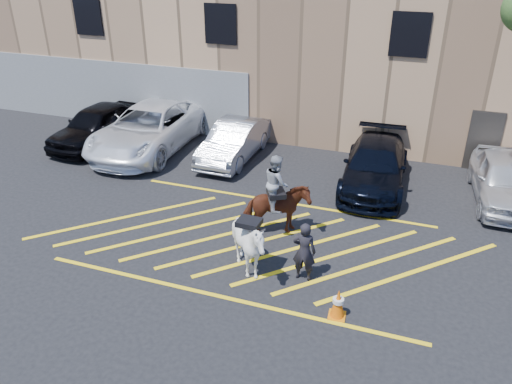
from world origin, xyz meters
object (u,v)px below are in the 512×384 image
(car_blue_suv, at_px, (375,166))
(car_white_suv, at_px, (504,180))
(traffic_cone, at_px, (338,303))
(car_black_suv, at_px, (97,125))
(mounted_bay, at_px, (276,204))
(car_silver_sedan, at_px, (234,141))
(saddled_white, at_px, (249,245))
(handler, at_px, (304,251))
(car_white_pickup, at_px, (150,128))

(car_blue_suv, height_order, car_white_suv, car_white_suv)
(car_blue_suv, distance_m, traffic_cone, 7.00)
(car_black_suv, height_order, traffic_cone, car_black_suv)
(mounted_bay, height_order, traffic_cone, mounted_bay)
(car_silver_sedan, xyz_separation_m, car_white_suv, (9.31, -0.39, 0.04))
(saddled_white, bearing_deg, car_white_suv, 45.23)
(handler, distance_m, saddled_white, 1.35)
(car_white_pickup, relative_size, handler, 3.97)
(car_silver_sedan, bearing_deg, car_blue_suv, -4.94)
(car_silver_sedan, bearing_deg, handler, -54.57)
(mounted_bay, height_order, saddled_white, mounted_bay)
(car_white_pickup, bearing_deg, saddled_white, -45.79)
(car_white_pickup, relative_size, mounted_bay, 2.58)
(car_black_suv, relative_size, traffic_cone, 6.41)
(handler, bearing_deg, traffic_cone, 132.49)
(car_white_suv, relative_size, traffic_cone, 6.02)
(car_black_suv, xyz_separation_m, car_blue_suv, (11.09, -0.16, -0.08))
(car_black_suv, bearing_deg, handler, -26.93)
(car_white_suv, distance_m, saddled_white, 8.90)
(car_white_suv, height_order, handler, handler)
(car_black_suv, height_order, handler, car_black_suv)
(car_black_suv, bearing_deg, mounted_bay, -22.03)
(car_black_suv, xyz_separation_m, car_silver_sedan, (5.78, 0.43, -0.09))
(car_blue_suv, distance_m, handler, 5.95)
(car_blue_suv, distance_m, mounted_bay, 4.70)
(traffic_cone, bearing_deg, car_white_pickup, 140.56)
(car_black_suv, height_order, car_white_pickup, car_white_pickup)
(car_white_pickup, distance_m, saddled_white, 9.23)
(car_white_pickup, relative_size, car_silver_sedan, 1.46)
(car_white_suv, bearing_deg, car_white_pickup, 175.04)
(car_blue_suv, xyz_separation_m, mounted_bay, (-2.20, -4.15, 0.26))
(saddled_white, distance_m, traffic_cone, 2.60)
(car_white_pickup, bearing_deg, car_silver_sedan, 2.42)
(car_white_pickup, bearing_deg, mounted_bay, -35.37)
(car_blue_suv, bearing_deg, handler, -101.20)
(car_black_suv, relative_size, car_white_suv, 1.06)
(saddled_white, bearing_deg, car_blue_suv, 69.68)
(car_white_pickup, height_order, traffic_cone, car_white_pickup)
(car_black_suv, distance_m, car_silver_sedan, 5.79)
(car_white_pickup, relative_size, car_blue_suv, 1.26)
(car_blue_suv, distance_m, car_white_suv, 4.00)
(car_white_pickup, distance_m, handler, 10.05)
(car_black_suv, relative_size, mounted_bay, 1.93)
(car_black_suv, bearing_deg, car_silver_sedan, 8.02)
(car_black_suv, xyz_separation_m, car_white_pickup, (2.27, 0.22, 0.07))
(handler, relative_size, saddled_white, 0.95)
(car_white_suv, distance_m, handler, 7.83)
(handler, xyz_separation_m, mounted_bay, (-1.26, 1.73, 0.19))
(car_blue_suv, bearing_deg, car_black_suv, 177.08)
(car_white_pickup, bearing_deg, car_black_suv, -175.62)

